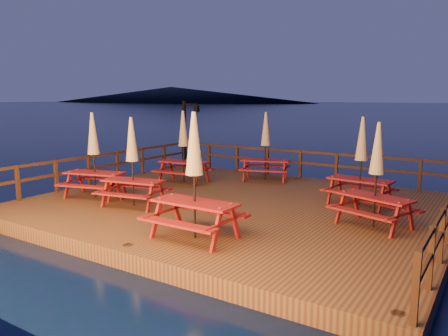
{
  "coord_description": "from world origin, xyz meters",
  "views": [
    {
      "loc": [
        6.71,
        -11.13,
        3.61
      ],
      "look_at": [
        -0.86,
        0.6,
        1.3
      ],
      "focal_mm": 35.0,
      "sensor_mm": 36.0,
      "label": 1
    }
  ],
  "objects_px": {
    "lamp_post": "(187,128)",
    "picnic_table_1": "(94,154)",
    "picnic_table_0": "(376,173)",
    "picnic_table_2": "(361,160)"
  },
  "relations": [
    {
      "from": "picnic_table_0",
      "to": "picnic_table_1",
      "type": "bearing_deg",
      "value": -151.0
    },
    {
      "from": "picnic_table_0",
      "to": "picnic_table_1",
      "type": "height_order",
      "value": "picnic_table_1"
    },
    {
      "from": "picnic_table_0",
      "to": "picnic_table_1",
      "type": "xyz_separation_m",
      "value": [
        -8.36,
        -1.53,
        0.06
      ]
    },
    {
      "from": "lamp_post",
      "to": "picnic_table_0",
      "type": "distance_m",
      "value": 10.73
    },
    {
      "from": "picnic_table_1",
      "to": "picnic_table_2",
      "type": "relative_size",
      "value": 1.03
    },
    {
      "from": "lamp_post",
      "to": "picnic_table_2",
      "type": "distance_m",
      "value": 9.09
    },
    {
      "from": "lamp_post",
      "to": "picnic_table_2",
      "type": "xyz_separation_m",
      "value": [
        8.62,
        -2.86,
        -0.43
      ]
    },
    {
      "from": "picnic_table_0",
      "to": "picnic_table_2",
      "type": "height_order",
      "value": "picnic_table_2"
    },
    {
      "from": "lamp_post",
      "to": "picnic_table_1",
      "type": "bearing_deg",
      "value": -79.44
    },
    {
      "from": "lamp_post",
      "to": "picnic_table_1",
      "type": "height_order",
      "value": "lamp_post"
    }
  ]
}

